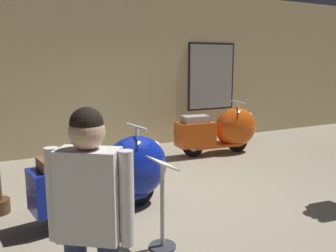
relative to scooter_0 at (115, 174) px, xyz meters
name	(u,v)px	position (x,y,z in m)	size (l,w,h in m)	color
ground_plane	(192,200)	(1.06, -0.11, -0.50)	(60.00, 60.00, 0.00)	gray
showroom_back_wall	(114,69)	(1.07, 3.25, 1.23)	(18.00, 0.24, 3.46)	#CCB784
scooter_0	(115,174)	(0.00, 0.00, 0.00)	(1.84, 0.78, 1.09)	black
scooter_1	(224,130)	(2.92, 1.76, 0.00)	(1.81, 0.66, 1.09)	black
visitor_0	(91,218)	(-0.82, -2.07, 0.45)	(0.47, 0.40, 1.64)	black
info_stanchion	(162,212)	(0.14, -1.08, -0.10)	(0.28, 0.33, 0.97)	#333338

